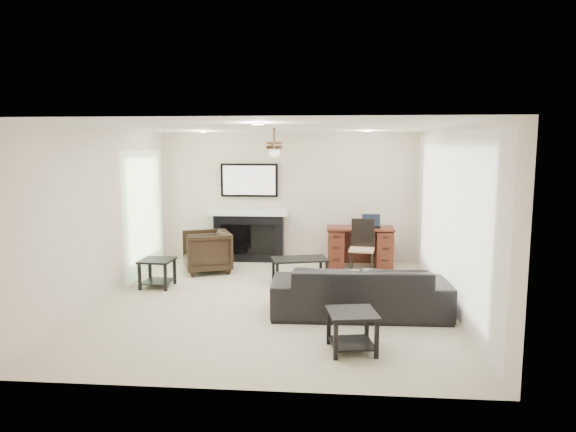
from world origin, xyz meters
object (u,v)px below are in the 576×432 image
object	(u,v)px
coffee_table	(300,270)
desk	(360,247)
fireplace_unit	(249,213)
armchair	(207,251)
sofa	(360,290)

from	to	relation	value
coffee_table	desk	bearing A→B (deg)	31.22
coffee_table	fireplace_unit	distance (m)	1.98
armchair	coffee_table	distance (m)	1.79
desk	armchair	bearing A→B (deg)	-168.74
sofa	coffee_table	bearing A→B (deg)	-62.17
coffee_table	desk	distance (m)	1.53
armchair	coffee_table	xyz separation A→B (m)	(1.70, -0.55, -0.17)
armchair	desk	size ratio (longest dim) A/B	0.67
sofa	desk	size ratio (longest dim) A/B	1.91
coffee_table	fireplace_unit	world-z (taller)	fireplace_unit
armchair	desk	xyz separation A→B (m)	(2.75, 0.55, 0.01)
desk	coffee_table	bearing A→B (deg)	-133.70
armchair	coffee_table	world-z (taller)	armchair
fireplace_unit	desk	distance (m)	2.24
sofa	desk	bearing A→B (deg)	-94.67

